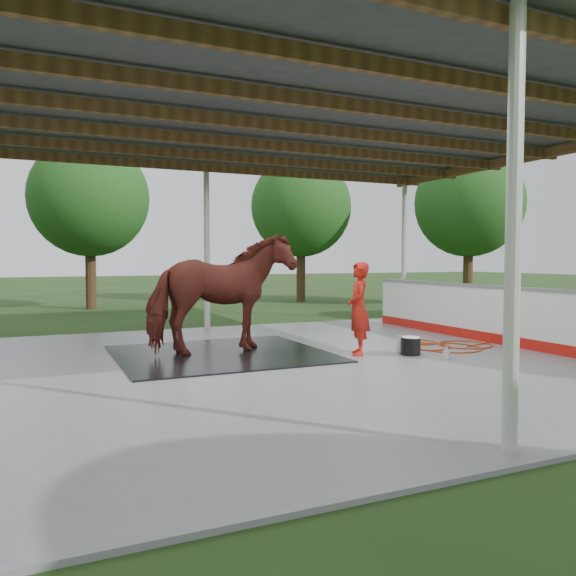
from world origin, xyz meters
name	(u,v)px	position (x,y,z in m)	size (l,w,h in m)	color
ground	(288,364)	(0.00, 0.00, 0.00)	(100.00, 100.00, 0.00)	#1E3814
concrete_slab	(288,363)	(0.00, 0.00, 0.03)	(12.00, 10.00, 0.05)	slate
pavilion_structure	(288,119)	(0.00, 0.00, 3.97)	(12.60, 10.60, 4.05)	beige
dasher_board	(500,316)	(4.60, 0.00, 0.59)	(0.16, 8.00, 1.15)	#B7160F
tree_belt	(282,143)	(0.30, 0.90, 3.79)	(28.00, 28.00, 5.80)	#382314
rubber_mat	(221,354)	(-0.80, 1.09, 0.06)	(3.56, 3.33, 0.03)	black
horse	(221,293)	(-0.80, 1.09, 1.13)	(1.14, 2.50, 2.11)	maroon
handler	(359,309)	(1.38, 0.07, 0.86)	(0.59, 0.39, 1.63)	red
wash_bucket	(411,346)	(2.22, -0.31, 0.21)	(0.34, 0.34, 0.32)	black
soap_bottle_a	(399,344)	(2.13, -0.10, 0.21)	(0.12, 0.12, 0.32)	silver
soap_bottle_b	(447,353)	(2.52, -0.90, 0.16)	(0.10, 0.10, 0.22)	#338CD8
hose_coil	(445,346)	(3.40, 0.18, 0.06)	(2.48, 1.70, 0.02)	#B7380D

